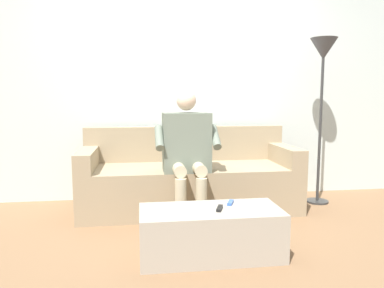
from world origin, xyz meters
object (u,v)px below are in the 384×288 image
(coffee_table, at_px, (210,232))
(remote_black, at_px, (220,208))
(remote_white, at_px, (253,208))
(remote_blue, at_px, (230,203))
(person_solo_seated, at_px, (187,147))
(floor_lamp, at_px, (323,64))
(couch, at_px, (189,180))

(coffee_table, relative_size, remote_black, 7.82)
(remote_white, bearing_deg, remote_blue, -127.85)
(coffee_table, height_order, remote_white, remote_white)
(remote_blue, bearing_deg, remote_white, 61.90)
(remote_blue, distance_m, remote_white, 0.20)
(person_solo_seated, xyz_separation_m, remote_white, (-0.36, 0.89, -0.33))
(coffee_table, xyz_separation_m, person_solo_seated, (0.06, -0.83, 0.51))
(floor_lamp, bearing_deg, coffee_table, 40.07)
(remote_black, bearing_deg, couch, -157.32)
(remote_blue, height_order, floor_lamp, floor_lamp)
(coffee_table, bearing_deg, couch, -90.00)
(couch, xyz_separation_m, remote_white, (-0.30, 1.24, 0.06))
(coffee_table, relative_size, person_solo_seated, 0.84)
(person_solo_seated, xyz_separation_m, floor_lamp, (-1.48, -0.36, 0.80))
(person_solo_seated, height_order, remote_black, person_solo_seated)
(couch, relative_size, person_solo_seated, 1.80)
(person_solo_seated, xyz_separation_m, remote_black, (-0.12, 0.86, -0.33))
(coffee_table, xyz_separation_m, floor_lamp, (-1.42, -1.19, 1.31))
(couch, relative_size, remote_black, 16.72)
(remote_white, xyz_separation_m, remote_black, (0.24, -0.03, 0.00))
(couch, xyz_separation_m, remote_blue, (-0.17, 1.09, 0.07))
(couch, height_order, person_solo_seated, person_solo_seated)
(remote_blue, bearing_deg, person_solo_seated, -138.55)
(couch, height_order, remote_blue, couch)
(floor_lamp, bearing_deg, couch, 0.17)
(person_solo_seated, bearing_deg, floor_lamp, -166.37)
(remote_white, xyz_separation_m, floor_lamp, (-1.12, -1.25, 1.13))
(couch, distance_m, person_solo_seated, 0.53)
(coffee_table, bearing_deg, remote_black, 160.26)
(couch, bearing_deg, remote_blue, 98.95)
(couch, height_order, remote_white, couch)
(remote_blue, height_order, remote_black, same)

